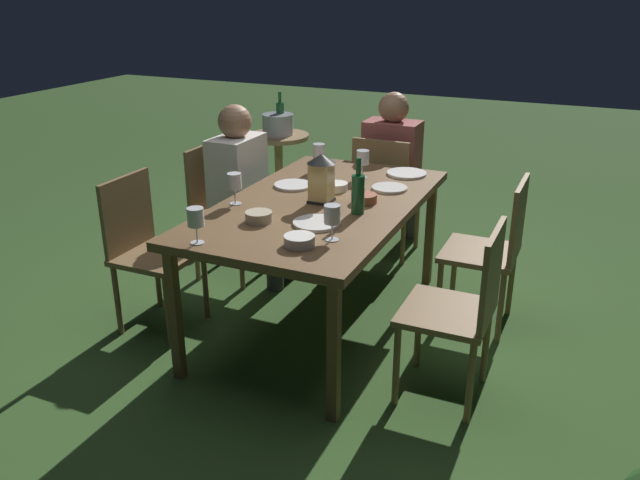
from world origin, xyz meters
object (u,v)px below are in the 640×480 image
object	(u,v)px
wine_glass_e	(363,159)
lantern_centerpiece	(321,176)
chair_side_right_b	(462,306)
person_in_rust	(394,163)
wine_glass_c	(332,216)
wine_glass_b	(319,152)
chair_side_right_a	(493,246)
chair_head_near	(384,191)
wine_glass_a	(234,183)
wine_glass_d	(196,219)
chair_side_left_b	(147,245)
plate_c	(293,185)
bowl_salad	(365,198)
plate_a	(317,223)
plate_d	(407,173)
plate_b	(390,188)
green_bottle_on_table	(358,193)
side_table	(279,160)
person_in_cream	(247,186)
bowl_olives	(299,240)
dining_table	(320,211)
bowl_dip	(259,216)
ice_bucket	(278,123)
bowl_bread	(336,186)
chair_side_left_a	(222,205)

from	to	relation	value
wine_glass_e	lantern_centerpiece	bearing A→B (deg)	-4.42
chair_side_right_b	person_in_rust	size ratio (longest dim) A/B	0.76
lantern_centerpiece	wine_glass_c	distance (m)	0.55
wine_glass_b	chair_side_right_a	bearing A→B (deg)	81.16
chair_head_near	wine_glass_a	size ratio (longest dim) A/B	5.15
wine_glass_b	wine_glass_d	bearing A→B (deg)	-0.38
chair_side_left_b	wine_glass_e	xyz separation A→B (m)	(-0.91, 0.93, 0.38)
chair_side_left_b	wine_glass_e	size ratio (longest dim) A/B	5.15
plate_c	bowl_salad	xyz separation A→B (m)	(0.11, 0.48, 0.02)
plate_a	plate_d	bearing A→B (deg)	171.98
plate_b	wine_glass_b	bearing A→B (deg)	-110.39
green_bottle_on_table	side_table	distance (m)	2.33
person_in_cream	bowl_olives	size ratio (longest dim) A/B	8.07
person_in_rust	green_bottle_on_table	size ratio (longest dim) A/B	3.96
chair_side_right_a	green_bottle_on_table	bearing A→B (deg)	-52.81
chair_side_right_b	bowl_salad	world-z (taller)	chair_side_right_b
chair_head_near	wine_glass_a	distance (m)	1.43
chair_side_right_a	dining_table	bearing A→B (deg)	-66.30
person_in_rust	bowl_dip	distance (m)	1.72
bowl_salad	plate_c	bearing A→B (deg)	-102.77
green_bottle_on_table	ice_bucket	xyz separation A→B (m)	(-1.81, -1.40, -0.10)
wine_glass_b	bowl_bread	bearing A→B (deg)	37.12
person_in_rust	bowl_salad	world-z (taller)	person_in_rust
green_bottle_on_table	plate_a	xyz separation A→B (m)	(0.24, -0.12, -0.10)
chair_side_left_b	chair_side_right_b	size ratio (longest dim) A/B	1.00
bowl_olives	dining_table	bearing A→B (deg)	-164.39
plate_d	bowl_bread	xyz separation A→B (m)	(0.47, -0.28, 0.02)
plate_c	side_table	bearing A→B (deg)	-149.60
green_bottle_on_table	plate_a	size ratio (longest dim) A/B	1.24
side_table	chair_side_right_a	bearing A→B (deg)	56.75
wine_glass_e	bowl_bread	xyz separation A→B (m)	(0.29, -0.05, -0.09)
plate_b	bowl_dip	distance (m)	0.88
chair_side_left_a	chair_side_right_a	xyz separation A→B (m)	(0.00, 1.76, 0.00)
wine_glass_e	plate_c	bearing A→B (deg)	-42.71
lantern_centerpiece	wine_glass_b	bearing A→B (deg)	-154.71
wine_glass_e	plate_d	world-z (taller)	wine_glass_e
chair_side_left_b	bowl_bread	xyz separation A→B (m)	(-0.61, 0.88, 0.28)
chair_side_left_a	bowl_bread	world-z (taller)	chair_side_left_a
chair_side_left_a	plate_c	bearing A→B (deg)	72.69
lantern_centerpiece	wine_glass_d	world-z (taller)	lantern_centerpiece
wine_glass_a	chair_side_right_a	bearing A→B (deg)	115.31
bowl_salad	plate_b	bearing A→B (deg)	170.49
person_in_cream	wine_glass_b	size ratio (longest dim) A/B	6.80
bowl_dip	green_bottle_on_table	bearing A→B (deg)	128.14
person_in_rust	plate_d	world-z (taller)	person_in_rust
bowl_dip	plate_a	bearing A→B (deg)	105.54
chair_side_left_a	chair_side_right_b	size ratio (longest dim) A/B	1.00
lantern_centerpiece	plate_b	bearing A→B (deg)	144.29
wine_glass_e	bowl_salad	bearing A→B (deg)	21.99
person_in_rust	bowl_olives	world-z (taller)	person_in_rust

